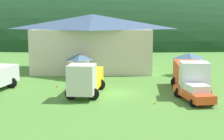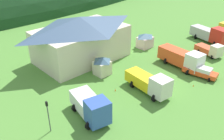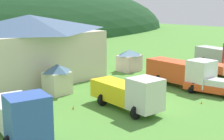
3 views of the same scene
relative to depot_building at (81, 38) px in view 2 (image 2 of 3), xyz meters
name	(u,v)px [view 2 (image 2 of 3)]	position (x,y,z in m)	size (l,w,h in m)	color
ground_plane	(157,83)	(3.20, -14.86, -4.07)	(200.00, 200.00, 0.00)	#518C38
depot_building	(81,38)	(0.00, 0.00, 0.00)	(16.98, 10.54, 7.89)	beige
play_shed_cream	(102,65)	(-1.22, -7.05, -2.46)	(2.53, 2.44, 3.11)	beige
play_shed_pink	(145,40)	(12.56, -4.47, -2.54)	(3.16, 2.54, 2.96)	beige
box_truck_blue	(91,106)	(-9.45, -14.47, -2.34)	(4.16, 7.01, 3.48)	#3356AD
flatbed_truck_yellow	(150,83)	(0.21, -15.76, -2.46)	(3.57, 7.61, 3.21)	silver
heavy_rig_white	(182,58)	(10.45, -14.34, -2.31)	(3.70, 8.20, 3.34)	white
light_truck_cream	(211,50)	(18.51, -15.56, -2.89)	(3.20, 5.43, 2.49)	beige
crane_truck_red	(211,34)	(24.95, -12.14, -2.25)	(4.28, 8.72, 3.60)	red
service_pickup_orange	(201,72)	(9.92, -18.40, -3.24)	(2.82, 5.61, 1.66)	#F04E22
traffic_light_west	(48,114)	(-14.43, -13.11, -1.52)	(0.20, 0.32, 4.14)	#4C4C51
traffic_cone_near_pickup	(115,91)	(-3.12, -12.13, -4.07)	(0.36, 0.36, 0.62)	orange
traffic_cone_mid_row	(193,86)	(6.36, -19.27, -4.07)	(0.36, 0.36, 0.51)	orange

